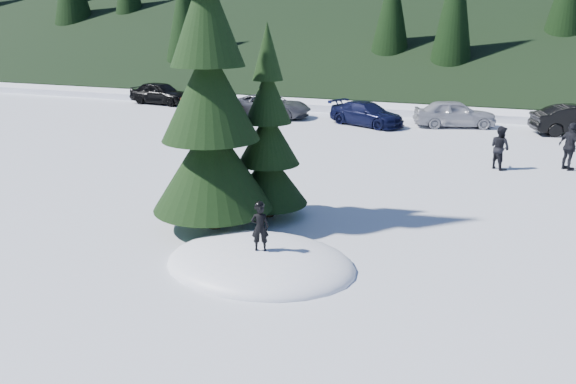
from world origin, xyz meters
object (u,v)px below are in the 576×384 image
at_px(car_0, 161,93).
at_px(child_skier, 260,227).
at_px(car_1, 211,105).
at_px(spruce_short, 268,144).
at_px(adult_1, 570,147).
at_px(spruce_tall, 210,105).
at_px(car_2, 270,106).
at_px(car_4, 455,114).
at_px(car_3, 367,114).
at_px(adult_0, 500,148).

bearing_deg(car_0, child_skier, -135.23).
xyz_separation_m(car_0, car_1, (5.91, -3.53, -0.05)).
distance_m(spruce_short, adult_1, 12.30).
bearing_deg(spruce_short, adult_1, 47.39).
relative_size(spruce_tall, car_1, 2.01).
height_order(spruce_short, car_0, spruce_short).
distance_m(child_skier, car_2, 21.14).
xyz_separation_m(car_0, car_4, (19.38, -1.46, -0.03)).
relative_size(adult_1, car_3, 0.42).
bearing_deg(adult_0, adult_1, -119.62).
xyz_separation_m(adult_0, car_0, (-21.95, 9.96, -0.07)).
relative_size(spruce_short, child_skier, 5.02).
height_order(adult_0, car_3, adult_0).
height_order(spruce_tall, car_4, spruce_tall).
bearing_deg(spruce_tall, adult_0, 54.55).
relative_size(adult_0, car_2, 0.34).
bearing_deg(car_0, car_2, -97.76).
bearing_deg(car_4, adult_0, 178.66).
bearing_deg(spruce_short, car_0, 131.52).
bearing_deg(car_4, adult_1, -165.21).
distance_m(child_skier, car_0, 27.75).
bearing_deg(car_3, spruce_tall, -156.07).
height_order(spruce_short, child_skier, spruce_short).
bearing_deg(adult_1, spruce_short, 96.90).
distance_m(adult_1, car_4, 9.19).
xyz_separation_m(spruce_tall, adult_1, (9.28, 10.41, -2.42)).
distance_m(spruce_tall, spruce_short, 2.11).
bearing_deg(car_0, car_4, -88.41).
relative_size(spruce_tall, car_0, 1.95).
xyz_separation_m(adult_1, car_1, (-18.47, 5.64, -0.20)).
distance_m(spruce_tall, car_1, 18.67).
xyz_separation_m(spruce_tall, child_skier, (2.32, -2.03, -2.31)).
relative_size(spruce_short, adult_1, 2.98).
relative_size(spruce_short, adult_0, 3.28).
xyz_separation_m(child_skier, car_0, (-17.41, 21.61, -0.26)).
relative_size(car_0, car_4, 1.05).
xyz_separation_m(adult_0, car_4, (-2.57, 8.49, -0.10)).
height_order(car_0, car_2, car_0).
bearing_deg(car_3, spruce_short, -152.32).
xyz_separation_m(adult_0, car_2, (-12.91, 7.76, -0.15)).
bearing_deg(spruce_short, car_2, 113.82).
xyz_separation_m(adult_1, car_3, (-9.42, 6.42, -0.28)).
relative_size(child_skier, adult_0, 0.65).
distance_m(car_0, car_3, 15.21).
relative_size(spruce_short, car_2, 1.11).
xyz_separation_m(spruce_tall, spruce_short, (1.00, 1.40, -1.22)).
distance_m(car_0, car_2, 9.30).
xyz_separation_m(spruce_short, car_4, (3.29, 16.72, -1.39)).
bearing_deg(car_0, car_1, -114.96).
bearing_deg(car_3, car_2, 108.10).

